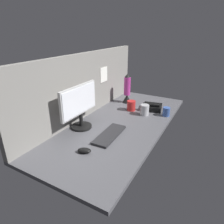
{
  "coord_description": "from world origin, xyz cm",
  "views": [
    {
      "loc": [
        -147.77,
        -74.18,
        80.64
      ],
      "look_at": [
        -10.48,
        0.0,
        14.0
      ],
      "focal_mm": 31.51,
      "sensor_mm": 36.0,
      "label": 1
    }
  ],
  "objects_px": {
    "mug_ceramic_blue": "(166,112)",
    "desk_phone": "(152,107)",
    "mug_red_plastic": "(131,106)",
    "monitor": "(79,105)",
    "mug_steel": "(145,110)",
    "mouse": "(84,151)",
    "lava_lamp": "(127,91)",
    "keyboard": "(110,135)"
  },
  "relations": [
    {
      "from": "mouse",
      "to": "desk_phone",
      "type": "height_order",
      "value": "desk_phone"
    },
    {
      "from": "mug_ceramic_blue",
      "to": "desk_phone",
      "type": "bearing_deg",
      "value": 63.99
    },
    {
      "from": "mouse",
      "to": "desk_phone",
      "type": "relative_size",
      "value": 0.44
    },
    {
      "from": "mouse",
      "to": "lava_lamp",
      "type": "distance_m",
      "value": 1.09
    },
    {
      "from": "mug_steel",
      "to": "monitor",
      "type": "bearing_deg",
      "value": 143.38
    },
    {
      "from": "mug_ceramic_blue",
      "to": "mug_red_plastic",
      "type": "bearing_deg",
      "value": 96.09
    },
    {
      "from": "desk_phone",
      "to": "keyboard",
      "type": "bearing_deg",
      "value": 170.08
    },
    {
      "from": "mouse",
      "to": "desk_phone",
      "type": "bearing_deg",
      "value": -31.61
    },
    {
      "from": "monitor",
      "to": "mouse",
      "type": "bearing_deg",
      "value": -139.07
    },
    {
      "from": "monitor",
      "to": "mug_steel",
      "type": "xyz_separation_m",
      "value": [
        0.53,
        -0.39,
        -0.16
      ]
    },
    {
      "from": "monitor",
      "to": "desk_phone",
      "type": "bearing_deg",
      "value": -31.04
    },
    {
      "from": "mug_red_plastic",
      "to": "mug_ceramic_blue",
      "type": "height_order",
      "value": "mug_red_plastic"
    },
    {
      "from": "keyboard",
      "to": "mug_ceramic_blue",
      "type": "height_order",
      "value": "mug_ceramic_blue"
    },
    {
      "from": "mug_steel",
      "to": "desk_phone",
      "type": "bearing_deg",
      "value": -8.74
    },
    {
      "from": "mouse",
      "to": "lava_lamp",
      "type": "height_order",
      "value": "lava_lamp"
    },
    {
      "from": "keyboard",
      "to": "mug_steel",
      "type": "distance_m",
      "value": 0.55
    },
    {
      "from": "mouse",
      "to": "mug_red_plastic",
      "type": "xyz_separation_m",
      "value": [
        0.87,
        0.03,
        0.04
      ]
    },
    {
      "from": "keyboard",
      "to": "mouse",
      "type": "height_order",
      "value": "mouse"
    },
    {
      "from": "mug_steel",
      "to": "desk_phone",
      "type": "distance_m",
      "value": 0.17
    },
    {
      "from": "keyboard",
      "to": "mug_red_plastic",
      "type": "relative_size",
      "value": 3.5
    },
    {
      "from": "mug_red_plastic",
      "to": "mug_steel",
      "type": "relative_size",
      "value": 0.98
    },
    {
      "from": "mug_ceramic_blue",
      "to": "keyboard",
      "type": "bearing_deg",
      "value": 154.6
    },
    {
      "from": "mug_red_plastic",
      "to": "mug_steel",
      "type": "distance_m",
      "value": 0.17
    },
    {
      "from": "mouse",
      "to": "mug_steel",
      "type": "bearing_deg",
      "value": -31.71
    },
    {
      "from": "keyboard",
      "to": "mug_steel",
      "type": "height_order",
      "value": "mug_steel"
    },
    {
      "from": "mug_red_plastic",
      "to": "mug_ceramic_blue",
      "type": "distance_m",
      "value": 0.37
    },
    {
      "from": "lava_lamp",
      "to": "desk_phone",
      "type": "xyz_separation_m",
      "value": [
        -0.08,
        -0.34,
        -0.11
      ]
    },
    {
      "from": "monitor",
      "to": "desk_phone",
      "type": "xyz_separation_m",
      "value": [
        0.7,
        -0.42,
        -0.18
      ]
    },
    {
      "from": "mug_red_plastic",
      "to": "monitor",
      "type": "bearing_deg",
      "value": 158.47
    },
    {
      "from": "mug_ceramic_blue",
      "to": "desk_phone",
      "type": "distance_m",
      "value": 0.19
    },
    {
      "from": "keyboard",
      "to": "lava_lamp",
      "type": "height_order",
      "value": "lava_lamp"
    },
    {
      "from": "monitor",
      "to": "mug_steel",
      "type": "height_order",
      "value": "monitor"
    },
    {
      "from": "mug_red_plastic",
      "to": "mouse",
      "type": "bearing_deg",
      "value": -177.94
    },
    {
      "from": "desk_phone",
      "to": "mug_red_plastic",
      "type": "bearing_deg",
      "value": 122.45
    },
    {
      "from": "mug_ceramic_blue",
      "to": "lava_lamp",
      "type": "bearing_deg",
      "value": 72.54
    },
    {
      "from": "mug_steel",
      "to": "lava_lamp",
      "type": "distance_m",
      "value": 0.4
    },
    {
      "from": "monitor",
      "to": "mug_steel",
      "type": "relative_size",
      "value": 4.15
    },
    {
      "from": "desk_phone",
      "to": "mouse",
      "type": "bearing_deg",
      "value": 170.78
    },
    {
      "from": "mug_steel",
      "to": "desk_phone",
      "type": "relative_size",
      "value": 0.49
    },
    {
      "from": "monitor",
      "to": "lava_lamp",
      "type": "relative_size",
      "value": 1.31
    },
    {
      "from": "desk_phone",
      "to": "mug_ceramic_blue",
      "type": "bearing_deg",
      "value": -116.01
    },
    {
      "from": "mug_ceramic_blue",
      "to": "mug_steel",
      "type": "bearing_deg",
      "value": 112.98
    }
  ]
}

